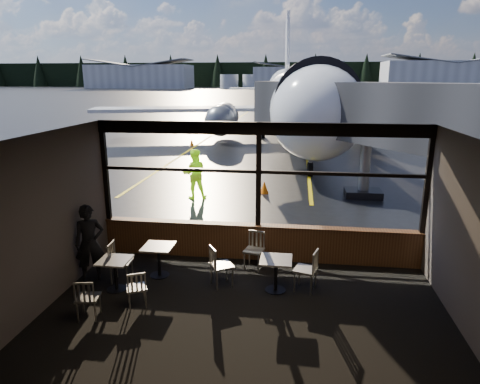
% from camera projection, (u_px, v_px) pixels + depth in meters
% --- Properties ---
extents(ground_plane, '(520.00, 520.00, 0.00)m').
position_uv_depth(ground_plane, '(296.00, 94.00, 125.88)').
color(ground_plane, black).
rests_on(ground_plane, ground).
extents(carpet_floor, '(8.00, 6.00, 0.01)m').
position_uv_depth(carpet_floor, '(243.00, 322.00, 8.14)').
color(carpet_floor, black).
rests_on(carpet_floor, ground).
extents(ceiling, '(8.00, 6.00, 0.04)m').
position_uv_depth(ceiling, '(243.00, 140.00, 7.24)').
color(ceiling, '#38332D').
rests_on(ceiling, ground).
extents(wall_left, '(0.04, 6.00, 3.50)m').
position_uv_depth(wall_left, '(37.00, 227.00, 8.21)').
color(wall_left, '#514741').
rests_on(wall_left, ground).
extents(wall_right, '(0.04, 6.00, 3.50)m').
position_uv_depth(wall_right, '(479.00, 248.00, 7.17)').
color(wall_right, '#514741').
rests_on(wall_right, ground).
extents(wall_back, '(8.00, 0.04, 3.50)m').
position_uv_depth(wall_back, '(209.00, 331.00, 4.82)').
color(wall_back, '#514741').
rests_on(wall_back, ground).
extents(window_sill, '(8.00, 0.28, 0.90)m').
position_uv_depth(window_sill, '(258.00, 243.00, 10.90)').
color(window_sill, '#502D18').
rests_on(window_sill, ground).
extents(window_header, '(8.00, 0.18, 0.30)m').
position_uv_depth(window_header, '(259.00, 129.00, 10.15)').
color(window_header, black).
rests_on(window_header, ground).
extents(mullion_left, '(0.12, 0.12, 2.60)m').
position_uv_depth(mullion_left, '(105.00, 171.00, 10.96)').
color(mullion_left, black).
rests_on(mullion_left, ground).
extents(mullion_centre, '(0.12, 0.12, 2.60)m').
position_uv_depth(mullion_centre, '(259.00, 176.00, 10.45)').
color(mullion_centre, black).
rests_on(mullion_centre, ground).
extents(mullion_right, '(0.12, 0.12, 2.60)m').
position_uv_depth(mullion_right, '(428.00, 181.00, 9.93)').
color(mullion_right, black).
rests_on(mullion_right, ground).
extents(window_transom, '(8.00, 0.10, 0.08)m').
position_uv_depth(window_transom, '(259.00, 172.00, 10.42)').
color(window_transom, black).
rests_on(window_transom, ground).
extents(airliner, '(33.58, 39.30, 11.35)m').
position_uv_depth(airliner, '(297.00, 61.00, 30.86)').
color(airliner, white).
rests_on(airliner, ground_plane).
extents(jet_bridge, '(8.34, 10.19, 4.45)m').
position_uv_depth(jet_bridge, '(373.00, 144.00, 15.24)').
color(jet_bridge, '#28282A').
rests_on(jet_bridge, ground_plane).
extents(cafe_table_near, '(0.68, 0.68, 0.75)m').
position_uv_depth(cafe_table_near, '(276.00, 275.00, 9.27)').
color(cafe_table_near, gray).
rests_on(cafe_table_near, carpet_floor).
extents(cafe_table_mid, '(0.68, 0.68, 0.75)m').
position_uv_depth(cafe_table_mid, '(159.00, 261.00, 9.98)').
color(cafe_table_mid, '#A39E96').
rests_on(cafe_table_mid, carpet_floor).
extents(cafe_table_left, '(0.65, 0.65, 0.72)m').
position_uv_depth(cafe_table_left, '(116.00, 275.00, 9.31)').
color(cafe_table_left, '#A09993').
rests_on(cafe_table_left, carpet_floor).
extents(chair_near_e, '(0.65, 0.65, 0.96)m').
position_uv_depth(chair_near_e, '(305.00, 270.00, 9.27)').
color(chair_near_e, '#AAA599').
rests_on(chair_near_e, carpet_floor).
extents(chair_near_w, '(0.71, 0.71, 0.95)m').
position_uv_depth(chair_near_w, '(222.00, 266.00, 9.48)').
color(chair_near_w, '#B6B0A4').
rests_on(chair_near_w, carpet_floor).
extents(chair_near_n, '(0.60, 0.60, 0.92)m').
position_uv_depth(chair_near_n, '(254.00, 251.00, 10.34)').
color(chair_near_n, '#BDB7AA').
rests_on(chair_near_n, carpet_floor).
extents(chair_mid_s, '(0.60, 0.60, 0.82)m').
position_uv_depth(chair_mid_s, '(137.00, 288.00, 8.63)').
color(chair_mid_s, beige).
rests_on(chair_mid_s, carpet_floor).
extents(chair_mid_w, '(0.55, 0.55, 0.94)m').
position_uv_depth(chair_mid_w, '(121.00, 262.00, 9.68)').
color(chair_mid_w, beige).
rests_on(chair_mid_w, carpet_floor).
extents(chair_left_s, '(0.54, 0.54, 0.86)m').
position_uv_depth(chair_left_s, '(88.00, 298.00, 8.20)').
color(chair_left_s, '#ABA69A').
rests_on(chair_left_s, carpet_floor).
extents(passenger, '(0.77, 0.68, 1.78)m').
position_uv_depth(passenger, '(90.00, 243.00, 9.68)').
color(passenger, black).
rests_on(passenger, carpet_floor).
extents(ground_crew, '(1.07, 0.92, 1.91)m').
position_uv_depth(ground_crew, '(194.00, 174.00, 16.35)').
color(ground_crew, '#BFF219').
rests_on(ground_crew, ground_plane).
extents(cone_nose, '(0.36, 0.36, 0.50)m').
position_uv_depth(cone_nose, '(264.00, 187.00, 17.21)').
color(cone_nose, orange).
rests_on(cone_nose, ground_plane).
extents(cone_wing, '(0.31, 0.31, 0.43)m').
position_uv_depth(cone_wing, '(192.00, 143.00, 29.36)').
color(cone_wing, '#FF6C08').
rests_on(cone_wing, ground_plane).
extents(hangar_left, '(45.00, 18.00, 11.00)m').
position_uv_depth(hangar_left, '(140.00, 76.00, 191.00)').
color(hangar_left, silver).
rests_on(hangar_left, ground_plane).
extents(hangar_mid, '(38.00, 15.00, 10.00)m').
position_uv_depth(hangar_mid, '(298.00, 77.00, 186.81)').
color(hangar_mid, silver).
rests_on(hangar_mid, ground_plane).
extents(hangar_right, '(50.00, 20.00, 12.00)m').
position_uv_depth(hangar_right, '(448.00, 74.00, 172.04)').
color(hangar_right, silver).
rests_on(hangar_right, ground_plane).
extents(fuel_tank_a, '(8.00, 8.00, 6.00)m').
position_uv_depth(fuel_tank_a, '(229.00, 81.00, 188.36)').
color(fuel_tank_a, silver).
rests_on(fuel_tank_a, ground_plane).
extents(fuel_tank_b, '(8.00, 8.00, 6.00)m').
position_uv_depth(fuel_tank_b, '(252.00, 81.00, 187.05)').
color(fuel_tank_b, silver).
rests_on(fuel_tank_b, ground_plane).
extents(fuel_tank_c, '(8.00, 8.00, 6.00)m').
position_uv_depth(fuel_tank_c, '(275.00, 81.00, 185.75)').
color(fuel_tank_c, silver).
rests_on(fuel_tank_c, ground_plane).
extents(treeline, '(360.00, 3.00, 12.00)m').
position_uv_depth(treeline, '(298.00, 75.00, 210.48)').
color(treeline, black).
rests_on(treeline, ground_plane).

